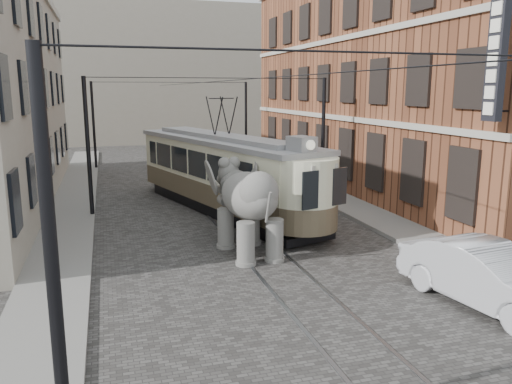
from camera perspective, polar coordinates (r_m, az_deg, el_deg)
name	(u,v)px	position (r m, az deg, el deg)	size (l,w,h in m)	color
ground	(255,246)	(18.08, -0.14, -6.08)	(120.00, 120.00, 0.00)	#484542
tram_rails	(255,246)	(18.08, -0.14, -6.04)	(1.54, 80.00, 0.02)	slate
sidewalk_right	(403,231)	(20.51, 16.21, -4.21)	(2.00, 60.00, 0.15)	slate
sidewalk_left	(59,261)	(17.47, -21.23, -7.26)	(2.00, 60.00, 0.15)	slate
brick_building	(398,79)	(30.07, 15.67, 12.08)	(8.00, 26.00, 12.00)	brown
distant_block	(149,75)	(56.78, -11.90, 12.76)	(28.00, 10.00, 14.00)	gray
catenary	(218,147)	(22.18, -4.31, 5.08)	(11.00, 30.20, 6.00)	black
tram	(222,155)	(22.79, -3.82, 4.14)	(2.66, 12.90, 5.12)	beige
elephant	(249,209)	(16.83, -0.79, -1.95)	(2.78, 5.05, 3.09)	#5D5A56
parked_car	(489,276)	(14.28, 24.69, -8.60)	(1.72, 4.89, 1.61)	#B5B5BA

